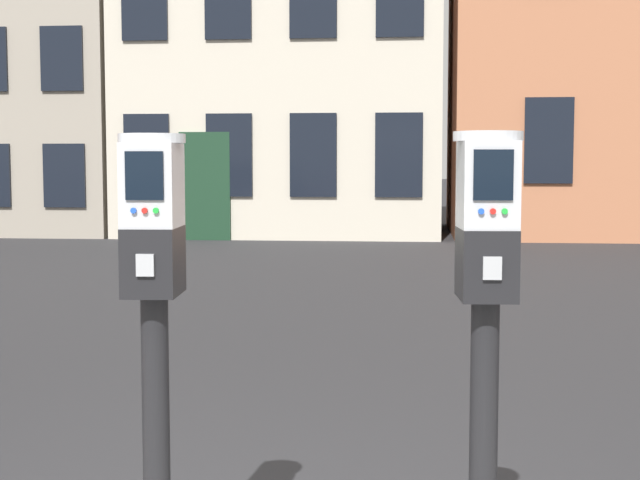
# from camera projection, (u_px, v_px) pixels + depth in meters

# --- Properties ---
(parking_meter_near_kerb) EXTENTS (0.23, 0.26, 1.48)m
(parking_meter_near_kerb) POSITION_uv_depth(u_px,v_px,m) (154.00, 275.00, 3.02)
(parking_meter_near_kerb) COLOR black
(parking_meter_near_kerb) RESTS_ON sidewalk_slab
(parking_meter_twin_adjacent) EXTENTS (0.23, 0.26, 1.48)m
(parking_meter_twin_adjacent) POSITION_uv_depth(u_px,v_px,m) (486.00, 279.00, 2.91)
(parking_meter_twin_adjacent) COLOR black
(parking_meter_twin_adjacent) RESTS_ON sidewalk_slab
(townhouse_brick_corner) EXTENTS (6.14, 6.73, 9.13)m
(townhouse_brick_corner) POSITION_uv_depth(u_px,v_px,m) (19.00, 30.00, 21.55)
(townhouse_brick_corner) COLOR #9E9384
(townhouse_brick_corner) RESTS_ON ground_plane
(townhouse_cream_stone) EXTENTS (6.54, 5.66, 9.02)m
(townhouse_cream_stone) POSITION_uv_depth(u_px,v_px,m) (290.00, 25.00, 20.38)
(townhouse_cream_stone) COLOR beige
(townhouse_cream_stone) RESTS_ON ground_plane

